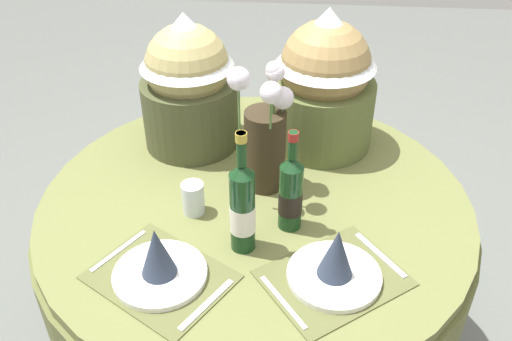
% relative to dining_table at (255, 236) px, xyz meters
% --- Properties ---
extents(dining_table, '(1.32, 1.32, 0.77)m').
position_rel_dining_table_xyz_m(dining_table, '(0.00, 0.00, 0.00)').
color(dining_table, olive).
rests_on(dining_table, ground).
extents(place_setting_left, '(0.43, 0.40, 0.16)m').
position_rel_dining_table_xyz_m(place_setting_left, '(-0.21, -0.34, 0.20)').
color(place_setting_left, brown).
rests_on(place_setting_left, dining_table).
extents(place_setting_right, '(0.43, 0.41, 0.16)m').
position_rel_dining_table_xyz_m(place_setting_right, '(0.23, -0.31, 0.20)').
color(place_setting_right, brown).
rests_on(place_setting_right, dining_table).
extents(flower_vase, '(0.17, 0.20, 0.44)m').
position_rel_dining_table_xyz_m(flower_vase, '(0.02, 0.07, 0.33)').
color(flower_vase, '#332819').
rests_on(flower_vase, dining_table).
extents(wine_bottle_left, '(0.07, 0.07, 0.36)m').
position_rel_dining_table_xyz_m(wine_bottle_left, '(-0.01, -0.21, 0.29)').
color(wine_bottle_left, '#143819').
rests_on(wine_bottle_left, dining_table).
extents(wine_bottle_centre, '(0.07, 0.07, 0.31)m').
position_rel_dining_table_xyz_m(wine_bottle_centre, '(0.11, -0.11, 0.27)').
color(wine_bottle_centre, '#143819').
rests_on(wine_bottle_centre, dining_table).
extents(tumbler_near_left, '(0.07, 0.07, 0.10)m').
position_rel_dining_table_xyz_m(tumbler_near_left, '(-0.17, -0.08, 0.20)').
color(tumbler_near_left, silver).
rests_on(tumbler_near_left, dining_table).
extents(gift_tub_back_left, '(0.32, 0.32, 0.46)m').
position_rel_dining_table_xyz_m(gift_tub_back_left, '(-0.24, 0.30, 0.40)').
color(gift_tub_back_left, '#474C2D').
rests_on(gift_tub_back_left, dining_table).
extents(gift_tub_back_right, '(0.34, 0.34, 0.48)m').
position_rel_dining_table_xyz_m(gift_tub_back_right, '(0.20, 0.34, 0.40)').
color(gift_tub_back_right, '#566033').
rests_on(gift_tub_back_right, dining_table).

